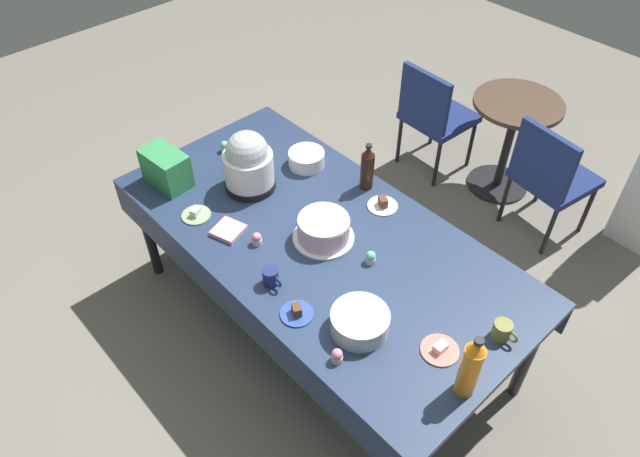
{
  "coord_description": "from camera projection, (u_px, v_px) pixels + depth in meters",
  "views": [
    {
      "loc": [
        1.53,
        -1.41,
        2.83
      ],
      "look_at": [
        0.0,
        0.0,
        0.8
      ],
      "focal_mm": 32.98,
      "sensor_mm": 36.0,
      "label": 1
    }
  ],
  "objects": [
    {
      "name": "dessert_plate_white",
      "position": [
        383.0,
        204.0,
        3.09
      ],
      "size": [
        0.16,
        0.16,
        0.06
      ],
      "color": "white",
      "rests_on": "potluck_table"
    },
    {
      "name": "cupcake_vanilla",
      "position": [
        225.0,
        147.0,
        3.42
      ],
      "size": [
        0.05,
        0.05,
        0.07
      ],
      "color": "beige",
      "rests_on": "potluck_table"
    },
    {
      "name": "frosted_layer_cake",
      "position": [
        324.0,
        229.0,
        2.89
      ],
      "size": [
        0.31,
        0.31,
        0.13
      ],
      "color": "silver",
      "rests_on": "potluck_table"
    },
    {
      "name": "cupcake_mint",
      "position": [
        264.0,
        156.0,
        3.36
      ],
      "size": [
        0.05,
        0.05,
        0.07
      ],
      "color": "beige",
      "rests_on": "potluck_table"
    },
    {
      "name": "round_cafe_table",
      "position": [
        512.0,
        130.0,
        4.04
      ],
      "size": [
        0.6,
        0.6,
        0.72
      ],
      "color": "#473323",
      "rests_on": "ground"
    },
    {
      "name": "slow_cooker",
      "position": [
        248.0,
        163.0,
        3.1
      ],
      "size": [
        0.28,
        0.28,
        0.35
      ],
      "color": "black",
      "rests_on": "potluck_table"
    },
    {
      "name": "coffee_mug_olive",
      "position": [
        502.0,
        331.0,
        2.48
      ],
      "size": [
        0.12,
        0.08,
        0.09
      ],
      "color": "olive",
      "rests_on": "potluck_table"
    },
    {
      "name": "cupcake_berry",
      "position": [
        337.0,
        356.0,
        2.4
      ],
      "size": [
        0.05,
        0.05,
        0.07
      ],
      "color": "beige",
      "rests_on": "potluck_table"
    },
    {
      "name": "cupcake_rose",
      "position": [
        257.0,
        239.0,
        2.88
      ],
      "size": [
        0.05,
        0.05,
        0.07
      ],
      "color": "beige",
      "rests_on": "potluck_table"
    },
    {
      "name": "cupcake_lemon",
      "position": [
        371.0,
        258.0,
        2.79
      ],
      "size": [
        0.05,
        0.05,
        0.07
      ],
      "color": "beige",
      "rests_on": "potluck_table"
    },
    {
      "name": "glass_salad_bowl",
      "position": [
        360.0,
        322.0,
        2.5
      ],
      "size": [
        0.26,
        0.26,
        0.1
      ],
      "primitive_type": "cylinder",
      "color": "#B2C6BC",
      "rests_on": "potluck_table"
    },
    {
      "name": "maroon_chair_left",
      "position": [
        433.0,
        113.0,
        4.2
      ],
      "size": [
        0.46,
        0.46,
        0.85
      ],
      "color": "navy",
      "rests_on": "ground"
    },
    {
      "name": "cupcake_cocoa",
      "position": [
        250.0,
        156.0,
        3.36
      ],
      "size": [
        0.05,
        0.05,
        0.07
      ],
      "color": "beige",
      "rests_on": "potluck_table"
    },
    {
      "name": "ground",
      "position": [
        320.0,
        325.0,
        3.47
      ],
      "size": [
        9.0,
        9.0,
        0.0
      ],
      "primitive_type": "plane",
      "color": "slate"
    },
    {
      "name": "dessert_plate_sage",
      "position": [
        196.0,
        214.0,
        3.04
      ],
      "size": [
        0.15,
        0.15,
        0.05
      ],
      "color": "#8CA87F",
      "rests_on": "potluck_table"
    },
    {
      "name": "dessert_plate_coral",
      "position": [
        440.0,
        349.0,
        2.45
      ],
      "size": [
        0.16,
        0.16,
        0.04
      ],
      "color": "#E07266",
      "rests_on": "potluck_table"
    },
    {
      "name": "potluck_table",
      "position": [
        320.0,
        244.0,
        2.98
      ],
      "size": [
        2.2,
        1.1,
        0.75
      ],
      "color": "navy",
      "rests_on": "ground"
    },
    {
      "name": "coffee_mug_navy",
      "position": [
        271.0,
        277.0,
        2.69
      ],
      "size": [
        0.12,
        0.08,
        0.09
      ],
      "color": "navy",
      "rests_on": "potluck_table"
    },
    {
      "name": "paper_napkin_stack",
      "position": [
        228.0,
        230.0,
        2.95
      ],
      "size": [
        0.18,
        0.18,
        0.02
      ],
      "primitive_type": "cube",
      "rotation": [
        0.0,
        0.0,
        0.3
      ],
      "color": "pink",
      "rests_on": "potluck_table"
    },
    {
      "name": "dessert_plate_cobalt",
      "position": [
        297.0,
        312.0,
        2.58
      ],
      "size": [
        0.15,
        0.15,
        0.06
      ],
      "color": "#2D4CB2",
      "rests_on": "potluck_table"
    },
    {
      "name": "ceramic_snack_bowl",
      "position": [
        307.0,
        159.0,
        3.32
      ],
      "size": [
        0.21,
        0.21,
        0.09
      ],
      "primitive_type": "cylinder",
      "color": "silver",
      "rests_on": "potluck_table"
    },
    {
      "name": "soda_carton",
      "position": [
        166.0,
        168.0,
        3.17
      ],
      "size": [
        0.27,
        0.18,
        0.2
      ],
      "primitive_type": "cube",
      "rotation": [
        0.0,
        0.0,
        0.08
      ],
      "color": "#338C4C",
      "rests_on": "potluck_table"
    },
    {
      "name": "soda_bottle_cola",
      "position": [
        367.0,
        168.0,
        3.12
      ],
      "size": [
        0.07,
        0.07,
        0.28
      ],
      "color": "#33190F",
      "rests_on": "potluck_table"
    },
    {
      "name": "soda_bottle_orange_juice",
      "position": [
        470.0,
        367.0,
        2.22
      ],
      "size": [
        0.08,
        0.08,
        0.34
      ],
      "color": "orange",
      "rests_on": "potluck_table"
    },
    {
      "name": "maroon_chair_right",
      "position": [
        550.0,
        174.0,
        3.7
      ],
      "size": [
        0.5,
        0.5,
        0.85
      ],
      "color": "navy",
      "rests_on": "ground"
    }
  ]
}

